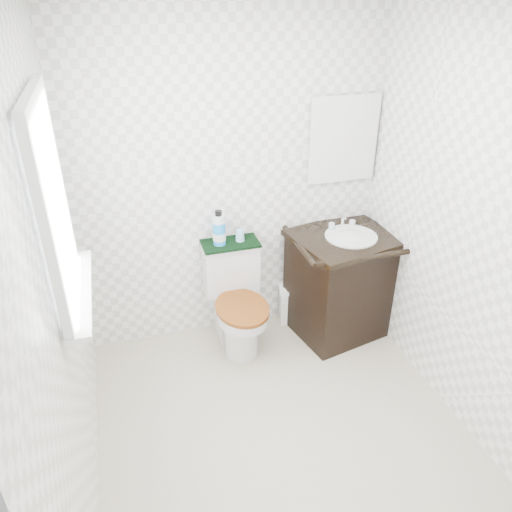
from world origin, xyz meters
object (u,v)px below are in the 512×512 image
trash_bin (292,303)px  cup (240,235)px  toilet (236,303)px  mouthwash_bottle (219,229)px  vanity (341,281)px

trash_bin → cup: cup is taller
cup → toilet: bearing=-120.1°
toilet → cup: 0.52m
toilet → mouthwash_bottle: bearing=122.8°
cup → trash_bin: bearing=0.1°
vanity → mouthwash_bottle: bearing=168.2°
trash_bin → mouthwash_bottle: bearing=-179.1°
mouthwash_bottle → vanity: bearing=-11.8°
trash_bin → cup: bearing=-179.9°
toilet → cup: cup is taller
toilet → mouthwash_bottle: mouthwash_bottle is taller
toilet → mouthwash_bottle: (-0.08, 0.12, 0.57)m
cup → mouthwash_bottle: bearing=-176.8°
toilet → trash_bin: toilet is taller
mouthwash_bottle → cup: bearing=3.2°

